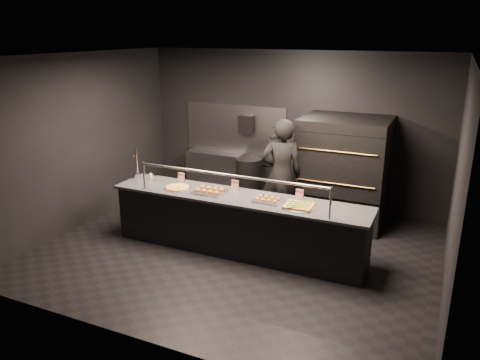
{
  "coord_description": "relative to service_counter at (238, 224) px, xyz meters",
  "views": [
    {
      "loc": [
        2.81,
        -6.12,
        3.33
      ],
      "look_at": [
        -0.05,
        0.2,
        1.11
      ],
      "focal_mm": 35.0,
      "sensor_mm": 36.0,
      "label": 1
    }
  ],
  "objects": [
    {
      "name": "beer_tap",
      "position": [
        -1.95,
        0.13,
        0.62
      ],
      "size": [
        0.15,
        0.22,
        0.58
      ],
      "color": "silver",
      "rests_on": "service_counter"
    },
    {
      "name": "slider_tray_b",
      "position": [
        0.5,
        -0.02,
        0.48
      ],
      "size": [
        0.41,
        0.3,
        0.06
      ],
      "color": "silver",
      "rests_on": "service_counter"
    },
    {
      "name": "room",
      "position": [
        -0.02,
        0.05,
        1.03
      ],
      "size": [
        6.04,
        6.0,
        3.0
      ],
      "color": "black",
      "rests_on": "ground"
    },
    {
      "name": "worker",
      "position": [
        0.29,
        1.15,
        0.51
      ],
      "size": [
        0.84,
        0.7,
        1.96
      ],
      "primitive_type": "imported",
      "rotation": [
        0.0,
        0.0,
        3.52
      ],
      "color": "black",
      "rests_on": "ground"
    },
    {
      "name": "slider_tray_a",
      "position": [
        -0.47,
        -0.03,
        0.49
      ],
      "size": [
        0.52,
        0.4,
        0.08
      ],
      "color": "silver",
      "rests_on": "service_counter"
    },
    {
      "name": "trash_bin",
      "position": [
        -0.77,
        2.22,
        -0.02
      ],
      "size": [
        0.53,
        0.53,
        0.88
      ],
      "primitive_type": "cylinder",
      "color": "black",
      "rests_on": "ground"
    },
    {
      "name": "tent_cards",
      "position": [
        -0.15,
        0.28,
        0.53
      ],
      "size": [
        2.19,
        0.04,
        0.15
      ],
      "color": "white",
      "rests_on": "service_counter"
    },
    {
      "name": "prep_shelf",
      "position": [
        -1.6,
        2.32,
        -0.01
      ],
      "size": [
        1.2,
        0.35,
        0.9
      ],
      "primitive_type": "cube",
      "color": "#99999E",
      "rests_on": "ground"
    },
    {
      "name": "fire_extinguisher",
      "position": [
        -0.35,
        2.4,
        0.6
      ],
      "size": [
        0.14,
        0.14,
        0.51
      ],
      "color": "#B2B2B7",
      "rests_on": "room"
    },
    {
      "name": "square_pizza",
      "position": [
        1.0,
        -0.06,
        0.47
      ],
      "size": [
        0.51,
        0.51,
        0.05
      ],
      "color": "silver",
      "rests_on": "service_counter"
    },
    {
      "name": "towel_dispenser",
      "position": [
        -0.9,
        2.39,
        1.09
      ],
      "size": [
        0.3,
        0.2,
        0.35
      ],
      "primitive_type": "cube",
      "color": "black",
      "rests_on": "room"
    },
    {
      "name": "service_counter",
      "position": [
        0.0,
        0.0,
        0.0
      ],
      "size": [
        4.1,
        0.78,
        1.37
      ],
      "color": "black",
      "rests_on": "ground"
    },
    {
      "name": "pizza_oven",
      "position": [
        1.2,
        1.9,
        0.5
      ],
      "size": [
        1.5,
        1.23,
        1.91
      ],
      "color": "black",
      "rests_on": "ground"
    },
    {
      "name": "round_pizza",
      "position": [
        -1.03,
        -0.07,
        0.47
      ],
      "size": [
        0.44,
        0.44,
        0.03
      ],
      "color": "silver",
      "rests_on": "service_counter"
    },
    {
      "name": "condiment_jar",
      "position": [
        -1.67,
        0.16,
        0.5
      ],
      "size": [
        0.15,
        0.06,
        0.1
      ],
      "color": "silver",
      "rests_on": "service_counter"
    }
  ]
}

